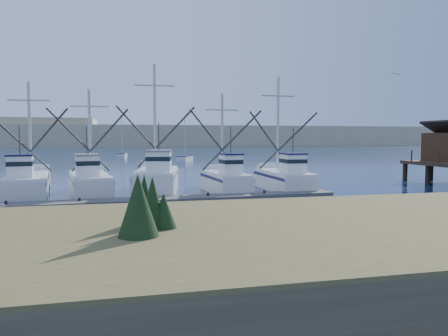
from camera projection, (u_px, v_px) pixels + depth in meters
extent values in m
plane|color=#0C1B38|center=(278.00, 216.00, 23.34)|extent=(500.00, 500.00, 0.00)
cube|color=#4C422D|center=(129.00, 263.00, 11.72)|extent=(40.00, 10.00, 1.60)
cube|color=#595450|center=(130.00, 202.00, 27.09)|extent=(27.74, 3.90, 0.37)
cube|color=tan|center=(136.00, 136.00, 226.75)|extent=(360.00, 60.00, 10.00)
cube|color=silver|center=(28.00, 187.00, 30.56)|extent=(3.65, 8.38, 1.49)
cube|color=white|center=(20.00, 167.00, 28.45)|extent=(1.76, 2.16, 1.50)
cylinder|color=#B7B2A8|center=(30.00, 128.00, 31.62)|extent=(0.22, 0.22, 6.73)
cube|color=silver|center=(90.00, 185.00, 31.39)|extent=(3.61, 8.10, 1.47)
cube|color=white|center=(87.00, 167.00, 29.35)|extent=(1.72, 2.10, 1.50)
cylinder|color=#B7B2A8|center=(90.00, 132.00, 32.42)|extent=(0.22, 0.22, 6.27)
cube|color=silver|center=(157.00, 182.00, 32.43)|extent=(4.06, 8.05, 1.70)
cube|color=white|center=(159.00, 162.00, 30.41)|extent=(1.91, 2.12, 1.50)
cylinder|color=#B7B2A8|center=(155.00, 117.00, 33.37)|extent=(0.22, 0.22, 8.05)
cube|color=silver|center=(225.00, 183.00, 33.05)|extent=(2.65, 6.63, 1.44)
cube|color=white|center=(231.00, 165.00, 31.33)|extent=(1.41, 1.66, 1.50)
cylinder|color=#B7B2A8|center=(222.00, 134.00, 33.87)|extent=(0.22, 0.22, 6.11)
cube|color=silver|center=(283.00, 181.00, 34.75)|extent=(2.71, 7.71, 1.41)
cube|color=white|center=(293.00, 164.00, 32.74)|extent=(1.54, 1.89, 1.50)
cylinder|color=#B7B2A8|center=(278.00, 124.00, 35.70)|extent=(0.22, 0.22, 7.71)
cube|color=silver|center=(185.00, 159.00, 77.07)|extent=(3.62, 5.62, 0.90)
cylinder|color=#B7B2A8|center=(185.00, 136.00, 77.08)|extent=(0.12, 0.12, 7.20)
cube|color=silver|center=(122.00, 155.00, 91.44)|extent=(2.21, 6.00, 0.90)
cylinder|color=#B7B2A8|center=(122.00, 136.00, 91.44)|extent=(0.12, 0.12, 7.20)
sphere|color=white|center=(397.00, 74.00, 35.09)|extent=(0.22, 0.22, 0.22)
cube|color=white|center=(394.00, 73.00, 35.02)|extent=(0.53, 0.13, 0.14)
cube|color=white|center=(401.00, 74.00, 35.17)|extent=(0.53, 0.13, 0.14)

